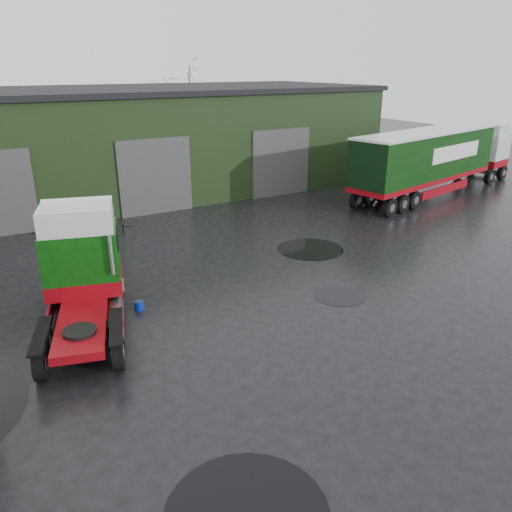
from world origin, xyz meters
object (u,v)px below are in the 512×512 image
at_px(hero_tractor, 79,279).
at_px(tree_back_b, 178,113).
at_px(warehouse, 120,141).
at_px(lorry_right, 425,165).
at_px(wash_bucket, 139,305).

distance_m(hero_tractor, tree_back_b, 31.17).
relative_size(warehouse, tree_back_b, 4.32).
height_order(lorry_right, tree_back_b, tree_back_b).
xyz_separation_m(lorry_right, tree_back_b, (-7.00, 21.00, 1.74)).
xyz_separation_m(warehouse, wash_bucket, (-4.60, -16.73, -3.01)).
relative_size(lorry_right, wash_bucket, 48.10).
distance_m(warehouse, tree_back_b, 12.82).
relative_size(warehouse, wash_bucket, 101.81).
distance_m(warehouse, wash_bucket, 17.61).
distance_m(lorry_right, tree_back_b, 22.20).
bearing_deg(warehouse, wash_bucket, -105.37).
height_order(lorry_right, wash_bucket, lorry_right).
relative_size(warehouse, hero_tractor, 5.50).
relative_size(lorry_right, tree_back_b, 2.04).
xyz_separation_m(warehouse, hero_tractor, (-6.50, -17.52, -1.33)).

